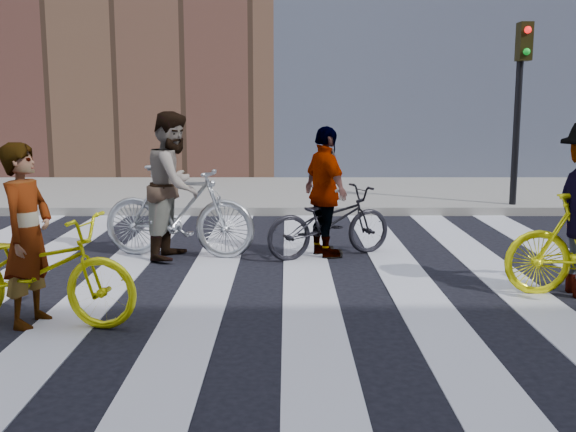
{
  "coord_description": "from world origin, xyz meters",
  "views": [
    {
      "loc": [
        0.32,
        -6.64,
        1.92
      ],
      "look_at": [
        0.33,
        0.3,
        0.78
      ],
      "focal_mm": 42.0,
      "sensor_mm": 36.0,
      "label": 1
    }
  ],
  "objects_px": {
    "bike_dark_rear": "(329,222)",
    "rider_left": "(27,235)",
    "bike_silver_mid": "(179,212)",
    "bike_yellow_left": "(35,270)",
    "rider_rear": "(326,192)",
    "traffic_signal": "(520,84)",
    "rider_mid": "(174,185)"
  },
  "relations": [
    {
      "from": "bike_dark_rear",
      "to": "rider_left",
      "type": "distance_m",
      "value": 3.9
    },
    {
      "from": "bike_silver_mid",
      "to": "rider_left",
      "type": "bearing_deg",
      "value": 171.09
    },
    {
      "from": "bike_yellow_left",
      "to": "rider_rear",
      "type": "xyz_separation_m",
      "value": [
        2.7,
        2.68,
        0.34
      ]
    },
    {
      "from": "rider_left",
      "to": "rider_rear",
      "type": "xyz_separation_m",
      "value": [
        2.75,
        2.68,
        0.03
      ]
    },
    {
      "from": "bike_yellow_left",
      "to": "rider_left",
      "type": "height_order",
      "value": "rider_left"
    },
    {
      "from": "traffic_signal",
      "to": "rider_left",
      "type": "distance_m",
      "value": 9.0
    },
    {
      "from": "bike_yellow_left",
      "to": "rider_rear",
      "type": "relative_size",
      "value": 1.13
    },
    {
      "from": "traffic_signal",
      "to": "bike_dark_rear",
      "type": "distance_m",
      "value": 5.32
    },
    {
      "from": "bike_dark_rear",
      "to": "rider_rear",
      "type": "height_order",
      "value": "rider_rear"
    },
    {
      "from": "bike_yellow_left",
      "to": "bike_silver_mid",
      "type": "distance_m",
      "value": 2.8
    },
    {
      "from": "rider_left",
      "to": "bike_yellow_left",
      "type": "bearing_deg",
      "value": -79.36
    },
    {
      "from": "rider_mid",
      "to": "rider_rear",
      "type": "relative_size",
      "value": 1.11
    },
    {
      "from": "traffic_signal",
      "to": "rider_rear",
      "type": "distance_m",
      "value": 5.23
    },
    {
      "from": "bike_yellow_left",
      "to": "bike_silver_mid",
      "type": "bearing_deg",
      "value": -6.87
    },
    {
      "from": "traffic_signal",
      "to": "rider_rear",
      "type": "bearing_deg",
      "value": -135.6
    },
    {
      "from": "traffic_signal",
      "to": "bike_dark_rear",
      "type": "xyz_separation_m",
      "value": [
        -3.54,
        -3.52,
        -1.83
      ]
    },
    {
      "from": "bike_dark_rear",
      "to": "rider_left",
      "type": "height_order",
      "value": "rider_left"
    },
    {
      "from": "bike_yellow_left",
      "to": "bike_dark_rear",
      "type": "distance_m",
      "value": 3.84
    },
    {
      "from": "traffic_signal",
      "to": "rider_rear",
      "type": "relative_size",
      "value": 2.0
    },
    {
      "from": "rider_left",
      "to": "rider_rear",
      "type": "height_order",
      "value": "rider_rear"
    },
    {
      "from": "traffic_signal",
      "to": "bike_dark_rear",
      "type": "bearing_deg",
      "value": -135.2
    },
    {
      "from": "rider_mid",
      "to": "bike_dark_rear",
      "type": "bearing_deg",
      "value": -79.92
    },
    {
      "from": "bike_yellow_left",
      "to": "bike_dark_rear",
      "type": "height_order",
      "value": "bike_yellow_left"
    },
    {
      "from": "bike_yellow_left",
      "to": "rider_mid",
      "type": "relative_size",
      "value": 1.02
    },
    {
      "from": "bike_dark_rear",
      "to": "rider_left",
      "type": "bearing_deg",
      "value": 109.39
    },
    {
      "from": "bike_silver_mid",
      "to": "rider_mid",
      "type": "distance_m",
      "value": 0.34
    },
    {
      "from": "bike_yellow_left",
      "to": "rider_mid",
      "type": "height_order",
      "value": "rider_mid"
    },
    {
      "from": "bike_silver_mid",
      "to": "rider_rear",
      "type": "xyz_separation_m",
      "value": [
        1.86,
        0.02,
        0.24
      ]
    },
    {
      "from": "bike_yellow_left",
      "to": "rider_left",
      "type": "bearing_deg",
      "value": 100.64
    },
    {
      "from": "rider_left",
      "to": "rider_mid",
      "type": "relative_size",
      "value": 0.87
    },
    {
      "from": "bike_yellow_left",
      "to": "rider_mid",
      "type": "bearing_deg",
      "value": -5.88
    },
    {
      "from": "rider_mid",
      "to": "rider_left",
      "type": "bearing_deg",
      "value": 172.06
    }
  ]
}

